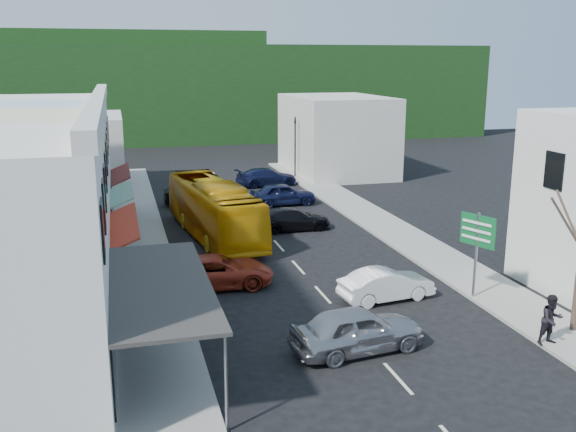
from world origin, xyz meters
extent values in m
plane|color=black|center=(0.00, 0.00, 0.00)|extent=(120.00, 120.00, 0.00)
cube|color=gray|center=(-7.50, 10.00, 0.07)|extent=(3.00, 52.00, 0.15)
cube|color=gray|center=(7.50, 10.00, 0.07)|extent=(3.00, 52.00, 0.15)
cube|color=#571C17|center=(-8.40, -5.50, 3.05)|extent=(1.30, 7.65, 0.08)
cube|color=beige|center=(-12.50, 3.00, 4.00)|extent=(7.00, 8.00, 8.00)
cube|color=#A62C1A|center=(-8.40, 3.00, 3.05)|extent=(1.30, 6.80, 0.08)
cube|color=#A2C2D5|center=(-12.50, 10.00, 4.00)|extent=(7.00, 6.00, 8.00)
cube|color=#195926|center=(-8.40, 10.00, 3.05)|extent=(1.30, 5.10, 0.08)
cube|color=silver|center=(-12.50, 16.50, 4.00)|extent=(7.00, 7.00, 8.00)
cube|color=#571C17|center=(-8.40, 16.50, 3.05)|extent=(1.30, 5.95, 0.08)
cube|color=#B7B2A8|center=(-12.00, 27.00, 3.00)|extent=(8.00, 10.00, 6.00)
cube|color=#B7B2A8|center=(11.00, 30.00, 3.50)|extent=(8.00, 12.00, 7.00)
cube|color=black|center=(0.00, 64.00, 6.00)|extent=(80.00, 24.00, 12.00)
cube|color=black|center=(-8.00, 70.00, 10.00)|extent=(40.00, 16.00, 8.00)
imported|color=orange|center=(-3.20, 10.92, 1.55)|extent=(4.00, 11.83, 3.10)
imported|color=#A1A1A6|center=(-0.57, -5.73, 0.70)|extent=(4.60, 2.37, 1.40)
imported|color=white|center=(2.48, -1.28, 0.70)|extent=(4.60, 2.36, 1.40)
imported|color=maroon|center=(-4.40, 2.28, 0.70)|extent=(4.69, 2.12, 1.40)
imported|color=black|center=(1.65, 11.17, 0.70)|extent=(4.55, 1.96, 1.40)
imported|color=black|center=(2.83, 18.01, 0.70)|extent=(4.46, 1.95, 1.40)
imported|color=black|center=(-3.15, 19.86, 0.70)|extent=(4.41, 1.81, 1.40)
imported|color=black|center=(3.36, 25.41, 0.70)|extent=(4.71, 2.42, 1.40)
imported|color=black|center=(-8.50, 2.36, 1.00)|extent=(0.45, 0.63, 1.70)
imported|color=black|center=(6.30, -7.27, 1.00)|extent=(0.72, 0.47, 1.70)
camera|label=1|loc=(-8.46, -25.62, 10.20)|focal=40.00mm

